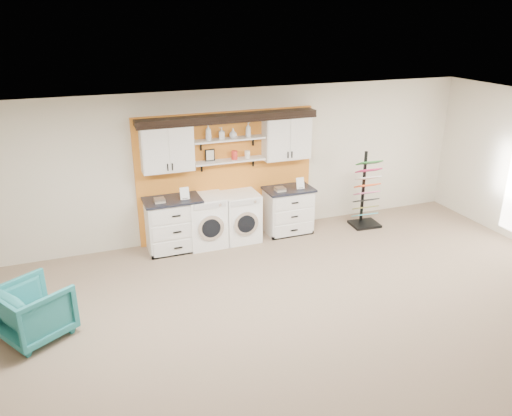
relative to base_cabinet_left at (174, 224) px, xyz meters
name	(u,v)px	position (x,y,z in m)	size (l,w,h in m)	color
floor	(323,353)	(1.13, -3.64, -0.49)	(10.00, 10.00, 0.00)	#8A715D
ceiling	(335,138)	(1.13, -3.64, 2.31)	(10.00, 10.00, 0.00)	white
wall_back	(226,165)	(1.13, 0.36, 0.91)	(10.00, 10.00, 0.00)	beige
accent_panel	(227,175)	(1.13, 0.32, 0.71)	(3.40, 0.07, 2.40)	orange
upper_cabinet_left	(167,148)	(0.00, 0.15, 1.39)	(0.90, 0.35, 0.84)	silver
upper_cabinet_right	(286,137)	(2.26, 0.15, 1.39)	(0.90, 0.35, 0.84)	silver
shelf_lower	(229,161)	(1.13, 0.16, 1.04)	(1.32, 0.28, 0.03)	silver
shelf_upper	(229,139)	(1.13, 0.16, 1.44)	(1.32, 0.28, 0.03)	silver
crown_molding	(228,117)	(1.13, 0.17, 1.84)	(3.30, 0.41, 0.13)	black
picture_frame	(210,155)	(0.78, 0.21, 1.16)	(0.18, 0.02, 0.22)	black
canister_red	(234,155)	(1.23, 0.16, 1.13)	(0.11, 0.11, 0.16)	red
canister_cream	(247,154)	(1.48, 0.16, 1.12)	(0.10, 0.10, 0.14)	silver
base_cabinet_left	(174,224)	(0.00, 0.00, 0.00)	(1.01, 0.66, 0.99)	silver
base_cabinet_right	(288,210)	(2.26, 0.00, -0.04)	(0.93, 0.66, 0.91)	silver
washer	(206,221)	(0.61, 0.00, -0.01)	(0.69, 0.71, 0.96)	white
dryer	(240,216)	(1.27, 0.00, -0.03)	(0.67, 0.71, 0.93)	white
sample_rack	(366,202)	(3.86, -0.25, 0.00)	(0.58, 0.50, 1.52)	black
armchair	(34,311)	(-2.28, -1.95, -0.11)	(0.81, 0.83, 0.76)	#20777C
soap_bottle_a	(208,132)	(0.75, 0.16, 1.59)	(0.11, 0.11, 0.28)	silver
soap_bottle_b	(222,133)	(0.99, 0.16, 1.56)	(0.09, 0.10, 0.21)	silver
soap_bottle_c	(233,133)	(1.21, 0.16, 1.54)	(0.14, 0.14, 0.18)	silver
soap_bottle_d	(248,130)	(1.50, 0.16, 1.58)	(0.10, 0.10, 0.26)	silver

